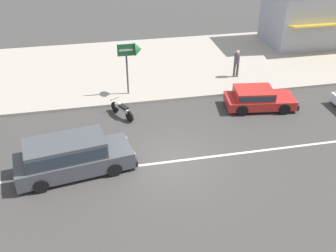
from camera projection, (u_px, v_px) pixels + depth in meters
The scene contains 9 objects.
ground_plane at pixel (169, 162), 16.94m from camera, with size 160.00×160.00×0.00m, color #423F3D.
lane_centre_stripe at pixel (169, 162), 16.94m from camera, with size 50.40×0.14×0.01m, color silver.
kerb_strip at pixel (137, 67), 25.64m from camera, with size 68.00×10.00×0.15m, color #ADA393.
minivan_dark_grey_0 at pixel (70, 155), 15.93m from camera, with size 5.02×2.52×1.56m.
hatchback_red_3 at pixel (258, 98), 20.79m from camera, with size 3.88×2.16×1.10m.
motorcycle_0 at pixel (122, 109), 20.08m from camera, with size 1.05×1.66×0.80m.
arrow_signboard at pixel (135, 52), 20.98m from camera, with size 1.30×0.72×2.94m.
pedestrian_mid_kerb at pixel (237, 61), 23.65m from camera, with size 0.34×0.34×1.70m.
shopfront_corner_warung at pixel (314, 7), 28.14m from camera, with size 6.55×4.92×5.20m.
Camera 1 is at (-2.78, -13.35, 10.17)m, focal length 42.00 mm.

